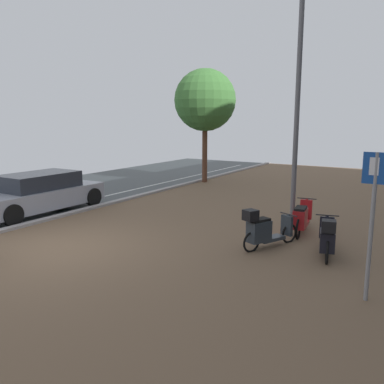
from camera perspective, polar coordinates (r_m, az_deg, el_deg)
ground at (r=8.82m, az=-12.62°, el=-9.64°), size 21.00×40.00×0.13m
scooter_near at (r=9.34m, az=10.28°, el=-5.39°), size 0.94×1.59×1.00m
scooter_mid at (r=9.12m, az=18.83°, el=-6.25°), size 0.72×1.69×0.96m
scooter_far at (r=10.77m, az=15.45°, el=-3.67°), size 0.58×1.88×0.83m
parked_car_near at (r=13.74m, az=-21.04°, el=-0.16°), size 1.82×4.14×1.26m
parking_sign at (r=6.95m, az=24.51°, el=-2.49°), size 0.40×0.07×2.45m
lamp_post at (r=11.59m, az=14.95°, el=13.42°), size 0.20×0.52×6.63m
street_tree at (r=18.87m, az=1.88°, el=13.00°), size 2.86×2.86×5.27m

